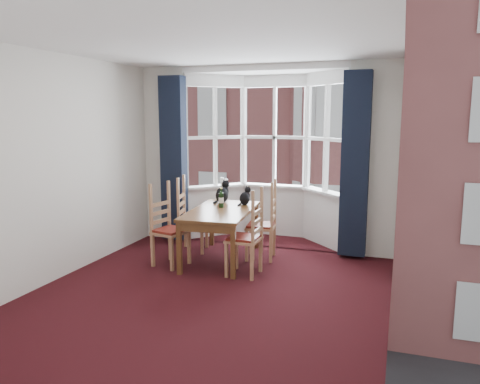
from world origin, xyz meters
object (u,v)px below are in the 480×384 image
at_px(candle_tall, 222,182).
at_px(chair_right_far, 267,227).
at_px(chair_left_near, 166,231).
at_px(cat_left, 223,194).
at_px(cat_right, 245,197).
at_px(chair_right_near, 251,240).
at_px(dining_table, 221,215).
at_px(chair_left_far, 187,220).
at_px(candle_short, 226,182).
at_px(wine_bottle, 221,199).

bearing_deg(candle_tall, chair_right_far, -42.86).
relative_size(chair_right_far, candle_tall, 6.74).
distance_m(chair_left_near, cat_left, 1.13).
height_order(chair_left_near, cat_right, cat_right).
bearing_deg(chair_right_near, dining_table, 140.79).
relative_size(chair_right_near, cat_right, 3.20).
relative_size(chair_left_far, cat_right, 3.20).
bearing_deg(candle_tall, chair_left_near, -96.47).
bearing_deg(cat_right, candle_tall, 130.04).
height_order(dining_table, chair_right_far, chair_right_far).
relative_size(dining_table, candle_short, 14.35).
relative_size(cat_right, wine_bottle, 1.00).
xyz_separation_m(chair_left_far, chair_right_near, (1.25, -0.77, 0.00)).
relative_size(candle_tall, candle_short, 1.23).
relative_size(dining_table, chair_right_far, 1.74).
xyz_separation_m(dining_table, cat_left, (-0.18, 0.53, 0.22)).
relative_size(dining_table, chair_right_near, 1.74).
height_order(chair_left_near, candle_short, candle_short).
height_order(dining_table, candle_short, candle_short).
distance_m(chair_right_far, cat_right, 0.57).
distance_m(dining_table, cat_right, 0.54).
bearing_deg(chair_left_far, candle_short, 75.64).
height_order(cat_left, cat_right, cat_left).
relative_size(chair_left_near, cat_left, 2.56).
relative_size(chair_right_far, cat_left, 2.56).
bearing_deg(cat_left, cat_right, -9.36).
relative_size(dining_table, wine_bottle, 5.56).
bearing_deg(candle_tall, wine_bottle, -69.63).
distance_m(chair_left_near, chair_right_near, 1.25).
bearing_deg(candle_short, chair_left_near, -98.39).
distance_m(dining_table, chair_left_near, 0.80).
xyz_separation_m(dining_table, candle_tall, (-0.47, 1.26, 0.29)).
bearing_deg(cat_left, dining_table, -71.12).
distance_m(chair_right_far, candle_tall, 1.53).
distance_m(chair_left_far, chair_right_near, 1.47).
xyz_separation_m(chair_right_far, candle_short, (-1.00, 1.02, 0.45)).
relative_size(chair_right_near, candle_short, 8.26).
bearing_deg(chair_left_near, dining_table, 32.40).
bearing_deg(chair_right_near, chair_left_far, 148.48).
relative_size(chair_right_near, wine_bottle, 3.20).
bearing_deg(candle_short, cat_left, -73.48).
height_order(candle_tall, candle_short, candle_tall).
distance_m(cat_left, cat_right, 0.39).
xyz_separation_m(wine_bottle, candle_short, (-0.35, 1.14, 0.07)).
height_order(chair_right_near, chair_right_far, same).
bearing_deg(candle_short, chair_right_far, -45.43).
bearing_deg(cat_right, chair_right_near, -67.58).
height_order(cat_right, wine_bottle, wine_bottle).
bearing_deg(chair_left_far, wine_bottle, -12.42).
relative_size(cat_left, candle_short, 3.23).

